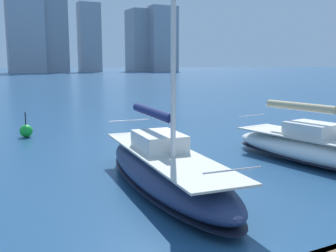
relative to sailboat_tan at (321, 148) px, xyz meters
The scene contains 3 objects.
sailboat_tan is the anchor object (origin of this frame).
sailboat_navy 7.07m from the sailboat_tan, ahead, with size 3.20×9.30×9.93m.
channel_buoy 15.27m from the sailboat_tan, 50.01° to the right, with size 0.70×0.70×1.40m.
Camera 1 is at (5.63, 3.49, 4.10)m, focal length 42.00 mm.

